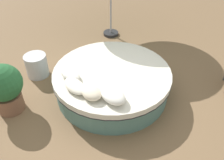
{
  "coord_description": "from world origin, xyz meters",
  "views": [
    {
      "loc": [
        -2.94,
        2.38,
        3.4
      ],
      "look_at": [
        0.0,
        0.0,
        0.33
      ],
      "focal_mm": 38.06,
      "sensor_mm": 36.0,
      "label": 1
    }
  ],
  "objects_px": {
    "throw_pillow_2": "(92,93)",
    "planter": "(4,87)",
    "throw_pillow_3": "(113,95)",
    "throw_pillow_1": "(75,86)",
    "throw_pillow_0": "(70,74)",
    "side_table": "(37,65)",
    "round_bed": "(112,82)"
  },
  "relations": [
    {
      "from": "throw_pillow_2",
      "to": "planter",
      "type": "xyz_separation_m",
      "value": [
        1.23,
        1.1,
        -0.09
      ]
    },
    {
      "from": "throw_pillow_1",
      "to": "throw_pillow_3",
      "type": "height_order",
      "value": "throw_pillow_3"
    },
    {
      "from": "throw_pillow_3",
      "to": "planter",
      "type": "relative_size",
      "value": 0.53
    },
    {
      "from": "throw_pillow_0",
      "to": "throw_pillow_1",
      "type": "distance_m",
      "value": 0.38
    },
    {
      "from": "round_bed",
      "to": "planter",
      "type": "relative_size",
      "value": 2.35
    },
    {
      "from": "round_bed",
      "to": "throw_pillow_1",
      "type": "height_order",
      "value": "throw_pillow_1"
    },
    {
      "from": "round_bed",
      "to": "throw_pillow_3",
      "type": "xyz_separation_m",
      "value": [
        -0.64,
        0.5,
        0.37
      ]
    },
    {
      "from": "throw_pillow_1",
      "to": "throw_pillow_3",
      "type": "xyz_separation_m",
      "value": [
        -0.64,
        -0.36,
        0.03
      ]
    },
    {
      "from": "throw_pillow_3",
      "to": "throw_pillow_0",
      "type": "bearing_deg",
      "value": 13.4
    },
    {
      "from": "throw_pillow_0",
      "to": "throw_pillow_1",
      "type": "relative_size",
      "value": 0.93
    },
    {
      "from": "throw_pillow_2",
      "to": "side_table",
      "type": "height_order",
      "value": "throw_pillow_2"
    },
    {
      "from": "side_table",
      "to": "throw_pillow_2",
      "type": "bearing_deg",
      "value": -173.93
    },
    {
      "from": "round_bed",
      "to": "throw_pillow_1",
      "type": "distance_m",
      "value": 0.93
    },
    {
      "from": "throw_pillow_0",
      "to": "throw_pillow_3",
      "type": "bearing_deg",
      "value": -166.6
    },
    {
      "from": "throw_pillow_0",
      "to": "planter",
      "type": "distance_m",
      "value": 1.21
    },
    {
      "from": "throw_pillow_1",
      "to": "side_table",
      "type": "relative_size",
      "value": 1.05
    },
    {
      "from": "throw_pillow_0",
      "to": "throw_pillow_3",
      "type": "xyz_separation_m",
      "value": [
        -1.0,
        -0.24,
        0.02
      ]
    },
    {
      "from": "throw_pillow_1",
      "to": "throw_pillow_2",
      "type": "relative_size",
      "value": 1.34
    },
    {
      "from": "throw_pillow_2",
      "to": "side_table",
      "type": "bearing_deg",
      "value": 6.07
    },
    {
      "from": "throw_pillow_1",
      "to": "round_bed",
      "type": "bearing_deg",
      "value": -90.09
    },
    {
      "from": "round_bed",
      "to": "throw_pillow_0",
      "type": "bearing_deg",
      "value": 63.89
    },
    {
      "from": "planter",
      "to": "side_table",
      "type": "bearing_deg",
      "value": -52.25
    },
    {
      "from": "throw_pillow_2",
      "to": "planter",
      "type": "distance_m",
      "value": 1.65
    },
    {
      "from": "throw_pillow_1",
      "to": "throw_pillow_3",
      "type": "bearing_deg",
      "value": -150.72
    },
    {
      "from": "round_bed",
      "to": "planter",
      "type": "xyz_separation_m",
      "value": [
        0.87,
        1.84,
        0.27
      ]
    },
    {
      "from": "throw_pillow_1",
      "to": "side_table",
      "type": "distance_m",
      "value": 1.61
    },
    {
      "from": "throw_pillow_2",
      "to": "throw_pillow_3",
      "type": "distance_m",
      "value": 0.37
    },
    {
      "from": "throw_pillow_2",
      "to": "throw_pillow_3",
      "type": "height_order",
      "value": "throw_pillow_3"
    },
    {
      "from": "throw_pillow_3",
      "to": "side_table",
      "type": "xyz_separation_m",
      "value": [
        2.2,
        0.44,
        -0.4
      ]
    },
    {
      "from": "throw_pillow_0",
      "to": "throw_pillow_2",
      "type": "bearing_deg",
      "value": 179.92
    },
    {
      "from": "throw_pillow_2",
      "to": "throw_pillow_3",
      "type": "relative_size",
      "value": 0.76
    },
    {
      "from": "round_bed",
      "to": "side_table",
      "type": "relative_size",
      "value": 4.59
    }
  ]
}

